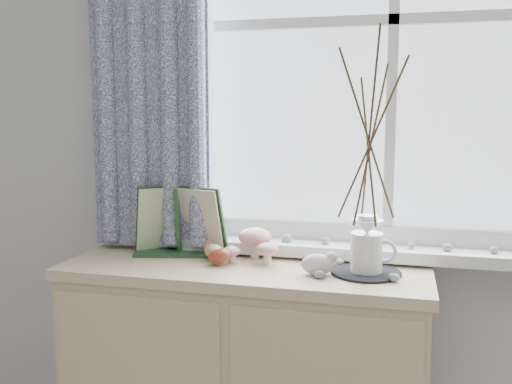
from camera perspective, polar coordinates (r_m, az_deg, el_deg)
botanical_book at (r=1.98m, az=-8.02°, el=-2.91°), size 0.38×0.21×0.25m
toadstool_cluster at (r=1.94m, az=-0.08°, el=-5.01°), size 0.19×0.17×0.11m
wooden_eggs at (r=1.95m, az=-4.21°, el=-5.89°), size 0.14×0.18×0.08m
songbird_figurine at (r=1.78m, az=6.21°, el=-7.08°), size 0.15×0.09×0.07m
crocheted_doily at (r=1.82m, az=10.93°, el=-7.91°), size 0.22×0.22×0.01m
twig_pitcher at (r=1.75m, az=11.30°, el=5.61°), size 0.28×0.28×0.75m
sideboard_pebbles at (r=1.84m, az=8.16°, el=-7.45°), size 0.34×0.23×0.02m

